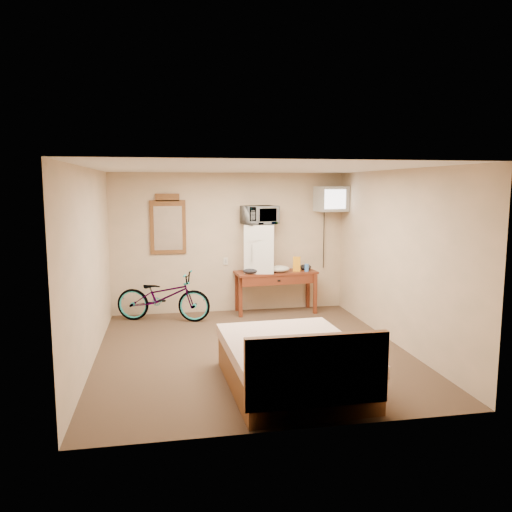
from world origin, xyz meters
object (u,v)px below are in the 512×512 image
mini_fridge (260,248)px  blue_cup (307,268)px  bed (293,364)px  crt_television (331,199)px  desk (276,278)px  microwave (260,215)px  bicycle (163,296)px  wall_mirror (168,225)px

mini_fridge → blue_cup: mini_fridge is taller
mini_fridge → bed: 3.54m
blue_cup → crt_television: size_ratio=0.21×
mini_fridge → blue_cup: 0.92m
desk → crt_television: size_ratio=2.35×
mini_fridge → microwave: (0.00, 0.00, 0.59)m
crt_television → bicycle: (-3.00, -0.21, -1.62)m
crt_television → wall_mirror: crt_television is taller
microwave → blue_cup: microwave is taller
wall_mirror → bicycle: 1.27m
blue_cup → wall_mirror: 2.57m
desk → crt_television: (1.01, 0.02, 1.40)m
microwave → desk: bearing=-26.5°
desk → microwave: 1.16m
bicycle → crt_television: bearing=-70.1°
microwave → blue_cup: 1.27m
microwave → wall_mirror: wall_mirror is taller
wall_mirror → crt_television: bearing=-5.0°
crt_television → wall_mirror: bearing=175.0°
blue_cup → crt_television: (0.46, 0.09, 1.22)m
crt_television → bicycle: 3.41m
bicycle → bed: bed is taller
crt_television → mini_fridge: bearing=179.1°
desk → bicycle: bearing=-174.5°
blue_cup → bed: size_ratio=0.07×
microwave → bicycle: microwave is taller
microwave → bed: 3.73m
blue_cup → bicycle: blue_cup is taller
microwave → wall_mirror: size_ratio=0.56×
desk → mini_fridge: (-0.29, 0.04, 0.54)m
microwave → wall_mirror: (-1.59, 0.23, -0.17)m
bed → bicycle: bearing=114.1°
mini_fridge → crt_television: 1.56m
mini_fridge → wall_mirror: (-1.59, 0.23, 0.42)m
microwave → bicycle: 2.18m
desk → microwave: size_ratio=2.53×
desk → mini_fridge: bearing=171.5°
bicycle → desk: bearing=-68.7°
mini_fridge → bicycle: bearing=-172.1°
microwave → blue_cup: (0.84, -0.11, -0.94)m
mini_fridge → microwave: size_ratio=1.44×
mini_fridge → crt_television: crt_television is taller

